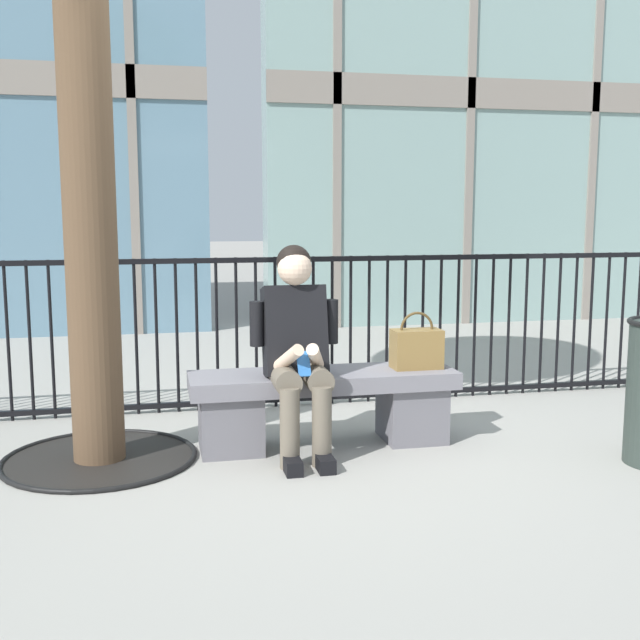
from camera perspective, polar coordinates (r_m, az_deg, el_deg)
ground_plane at (r=4.74m, az=0.26°, el=-9.19°), size 60.00×60.00×0.00m
stone_bench at (r=4.66m, az=0.26°, el=-6.01°), size 1.60×0.44×0.45m
seated_person_with_phone at (r=4.42m, az=-1.70°, el=-1.76°), size 0.52×0.66×1.21m
handbag_on_bench at (r=4.75m, az=7.15°, el=-2.05°), size 0.30×0.17×0.35m
plaza_railing at (r=5.54m, az=-1.90°, el=-0.83°), size 8.61×0.04×1.08m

